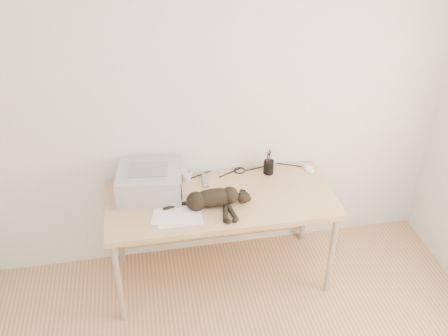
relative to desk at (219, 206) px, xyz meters
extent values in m
plane|color=white|center=(0.00, 0.27, 0.69)|extent=(3.50, 0.00, 3.50)
cube|color=tan|center=(0.00, -0.09, 0.11)|extent=(1.60, 0.70, 0.04)
cylinder|color=#AFAFB2|center=(-0.75, -0.39, -0.26)|extent=(0.04, 0.04, 0.70)
cylinder|color=#AFAFB2|center=(0.75, -0.39, -0.26)|extent=(0.04, 0.04, 0.70)
cylinder|color=#AFAFB2|center=(-0.75, 0.21, -0.26)|extent=(0.04, 0.04, 0.70)
cylinder|color=#AFAFB2|center=(0.75, 0.21, -0.26)|extent=(0.04, 0.04, 0.70)
cube|color=tan|center=(0.00, 0.24, -0.21)|extent=(1.48, 0.02, 0.60)
cube|color=#A2A2A7|center=(-0.48, 0.06, 0.23)|extent=(0.48, 0.42, 0.20)
cube|color=black|center=(-0.48, 0.06, 0.24)|extent=(0.37, 0.07, 0.12)
cube|color=gray|center=(-0.48, 0.06, 0.33)|extent=(0.28, 0.22, 0.01)
cube|color=white|center=(-0.31, -0.25, 0.14)|extent=(0.30, 0.21, 0.00)
cube|color=white|center=(-0.34, -0.23, 0.14)|extent=(0.33, 0.27, 0.00)
ellipsoid|color=black|center=(-0.06, -0.17, 0.20)|extent=(0.31, 0.14, 0.13)
sphere|color=black|center=(-0.19, -0.18, 0.19)|extent=(0.13, 0.13, 0.13)
ellipsoid|color=black|center=(0.14, -0.17, 0.18)|extent=(0.10, 0.09, 0.08)
cone|color=black|center=(0.14, -0.13, 0.21)|extent=(0.03, 0.04, 0.04)
cone|color=black|center=(0.16, -0.13, 0.21)|extent=(0.03, 0.05, 0.04)
cylinder|color=black|center=(0.00, -0.28, 0.15)|extent=(0.04, 0.18, 0.03)
cylinder|color=black|center=(0.04, -0.28, 0.15)|extent=(0.04, 0.18, 0.03)
cylinder|color=black|center=(-0.31, -0.13, 0.15)|extent=(0.20, 0.03, 0.02)
imported|color=white|center=(-0.21, 0.17, 0.18)|extent=(0.13, 0.13, 0.09)
cylinder|color=black|center=(0.41, 0.16, 0.19)|extent=(0.08, 0.08, 0.11)
cylinder|color=#990C0C|center=(0.40, 0.16, 0.26)|extent=(0.01, 0.01, 0.14)
cylinder|color=navy|center=(0.42, 0.17, 0.26)|extent=(0.01, 0.01, 0.14)
cylinder|color=black|center=(0.41, 0.15, 0.26)|extent=(0.01, 0.01, 0.14)
cube|color=gray|center=(-0.08, 0.13, 0.14)|extent=(0.06, 0.17, 0.02)
cube|color=black|center=(0.00, -0.09, 0.14)|extent=(0.06, 0.18, 0.02)
ellipsoid|color=white|center=(0.72, 0.15, 0.15)|extent=(0.09, 0.13, 0.04)
camera|label=1|loc=(-0.49, -2.86, 2.19)|focal=40.00mm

